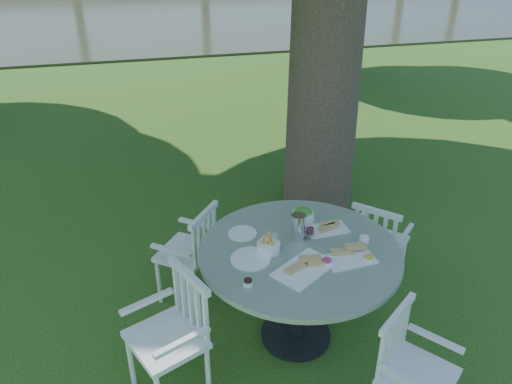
# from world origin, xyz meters

# --- Properties ---
(ground) EXTENTS (140.00, 140.00, 0.00)m
(ground) POSITION_xyz_m (0.00, 0.00, 0.00)
(ground) COLOR #183C0C
(ground) RESTS_ON ground
(table) EXTENTS (1.48, 1.48, 0.85)m
(table) POSITION_xyz_m (0.09, -0.74, 0.70)
(table) COLOR black
(table) RESTS_ON ground
(chair_ne) EXTENTS (0.59, 0.59, 0.86)m
(chair_ne) POSITION_xyz_m (0.97, -0.29, 0.50)
(chair_ne) COLOR silver
(chair_ne) RESTS_ON ground
(chair_nw) EXTENTS (0.60, 0.61, 0.89)m
(chair_nw) POSITION_xyz_m (-0.60, -0.04, 0.52)
(chair_nw) COLOR silver
(chair_nw) RESTS_ON ground
(chair_sw) EXTENTS (0.60, 0.62, 0.95)m
(chair_sw) POSITION_xyz_m (-0.85, -0.98, 0.56)
(chair_sw) COLOR silver
(chair_sw) RESTS_ON ground
(chair_se) EXTENTS (0.60, 0.59, 0.87)m
(chair_se) POSITION_xyz_m (0.50, -1.63, 0.51)
(chair_se) COLOR silver
(chair_se) RESTS_ON ground
(tableware) EXTENTS (1.06, 0.95, 0.21)m
(tableware) POSITION_xyz_m (0.08, -0.68, 0.89)
(tableware) COLOR white
(tableware) RESTS_ON table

